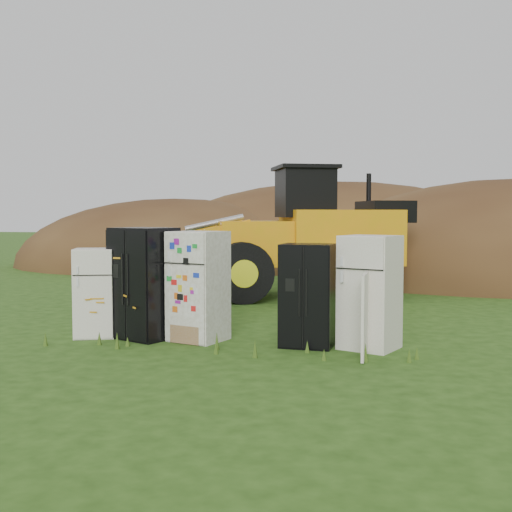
{
  "coord_description": "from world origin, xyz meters",
  "views": [
    {
      "loc": [
        2.81,
        -10.55,
        2.2
      ],
      "look_at": [
        0.01,
        2.0,
        1.36
      ],
      "focal_mm": 45.0,
      "sensor_mm": 36.0,
      "label": 1
    }
  ],
  "objects_px": {
    "fridge_leftmost": "(95,293)",
    "fridge_open_door": "(370,292)",
    "wheel_loader": "(273,232)",
    "fridge_sticker": "(198,286)",
    "fridge_black_side": "(144,283)",
    "fridge_black_right": "(308,295)"
  },
  "relations": [
    {
      "from": "fridge_open_door",
      "to": "fridge_black_right",
      "type": "bearing_deg",
      "value": -156.96
    },
    {
      "from": "wheel_loader",
      "to": "fridge_leftmost",
      "type": "bearing_deg",
      "value": -130.15
    },
    {
      "from": "fridge_sticker",
      "to": "fridge_black_side",
      "type": "bearing_deg",
      "value": -162.45
    },
    {
      "from": "wheel_loader",
      "to": "fridge_open_door",
      "type": "bearing_deg",
      "value": -87.25
    },
    {
      "from": "fridge_open_door",
      "to": "wheel_loader",
      "type": "height_order",
      "value": "wheel_loader"
    },
    {
      "from": "fridge_leftmost",
      "to": "wheel_loader",
      "type": "distance_m",
      "value": 6.57
    },
    {
      "from": "fridge_leftmost",
      "to": "fridge_black_right",
      "type": "xyz_separation_m",
      "value": [
        3.84,
        -0.01,
        0.06
      ]
    },
    {
      "from": "fridge_sticker",
      "to": "wheel_loader",
      "type": "xyz_separation_m",
      "value": [
        0.12,
        6.11,
        0.79
      ]
    },
    {
      "from": "fridge_black_side",
      "to": "fridge_open_door",
      "type": "bearing_deg",
      "value": 23.15
    },
    {
      "from": "fridge_black_side",
      "to": "fridge_black_right",
      "type": "xyz_separation_m",
      "value": [
        2.93,
        -0.07,
        -0.13
      ]
    },
    {
      "from": "fridge_black_side",
      "to": "wheel_loader",
      "type": "height_order",
      "value": "wheel_loader"
    },
    {
      "from": "fridge_open_door",
      "to": "fridge_black_side",
      "type": "bearing_deg",
      "value": -159.01
    },
    {
      "from": "fridge_leftmost",
      "to": "fridge_sticker",
      "type": "bearing_deg",
      "value": -17.69
    },
    {
      "from": "fridge_leftmost",
      "to": "fridge_open_door",
      "type": "xyz_separation_m",
      "value": [
        4.86,
        0.02,
        0.13
      ]
    },
    {
      "from": "fridge_black_side",
      "to": "fridge_open_door",
      "type": "xyz_separation_m",
      "value": [
        3.94,
        -0.05,
        -0.05
      ]
    },
    {
      "from": "fridge_leftmost",
      "to": "wheel_loader",
      "type": "xyz_separation_m",
      "value": [
        2.04,
        6.17,
        0.95
      ]
    },
    {
      "from": "wheel_loader",
      "to": "fridge_sticker",
      "type": "bearing_deg",
      "value": -112.98
    },
    {
      "from": "fridge_black_right",
      "to": "wheel_loader",
      "type": "relative_size",
      "value": 0.24
    },
    {
      "from": "fridge_leftmost",
      "to": "fridge_open_door",
      "type": "relative_size",
      "value": 0.85
    },
    {
      "from": "fridge_sticker",
      "to": "fridge_open_door",
      "type": "height_order",
      "value": "fridge_sticker"
    },
    {
      "from": "fridge_leftmost",
      "to": "fridge_sticker",
      "type": "height_order",
      "value": "fridge_sticker"
    },
    {
      "from": "fridge_sticker",
      "to": "fridge_black_right",
      "type": "relative_size",
      "value": 1.12
    }
  ]
}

